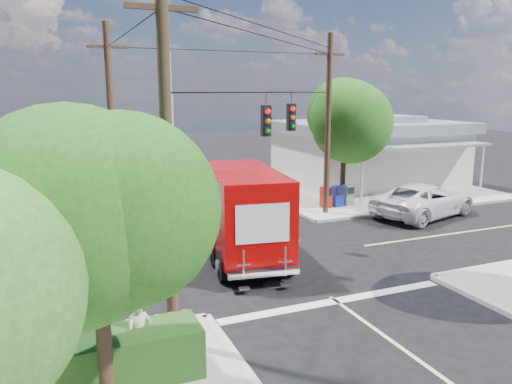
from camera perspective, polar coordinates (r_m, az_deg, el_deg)
ground at (r=19.16m, az=2.32°, el=-7.56°), size 120.00×120.00×0.00m
sidewalk_ne at (r=33.57m, az=11.40°, el=0.61°), size 14.12×14.12×0.14m
road_markings at (r=17.91m, az=4.32°, el=-8.94°), size 32.00×32.00×0.01m
building_ne at (r=35.04m, az=12.76°, el=4.72°), size 11.80×10.20×4.50m
radio_tower at (r=37.33m, az=-10.12°, el=10.33°), size 0.80×0.80×17.00m
tree_sw_front at (r=9.11m, az=-17.84°, el=-1.14°), size 3.88×3.78×6.03m
tree_ne_front at (r=27.58m, az=10.19°, el=8.19°), size 4.21×4.14×6.66m
tree_ne_back at (r=30.88m, az=12.03°, el=7.37°), size 3.77×3.66×5.82m
palm_nw_front at (r=23.95m, az=-22.38°, el=7.73°), size 3.01×3.08×5.59m
palm_nw_back at (r=25.54m, az=-26.86°, el=6.70°), size 3.01×3.08×5.19m
utility_poles at (r=19.09m, az=-3.96°, el=6.72°), size 12.00×10.68×9.00m
picket_fence at (r=12.16m, az=-21.55°, el=-16.56°), size 5.94×0.06×1.00m
hedge_sw at (r=11.45m, az=-22.50°, el=-18.42°), size 6.20×1.20×1.10m
vending_boxes at (r=27.26m, az=9.26°, el=-0.47°), size 1.90×0.50×1.10m
delivery_truck at (r=19.18m, az=-1.96°, el=-2.15°), size 3.52×8.13×3.41m
parked_car at (r=26.63m, az=18.66°, el=-0.87°), size 6.61×4.42×1.68m
pedestrian at (r=11.58m, az=-13.16°, el=-15.77°), size 0.73×0.61×1.70m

